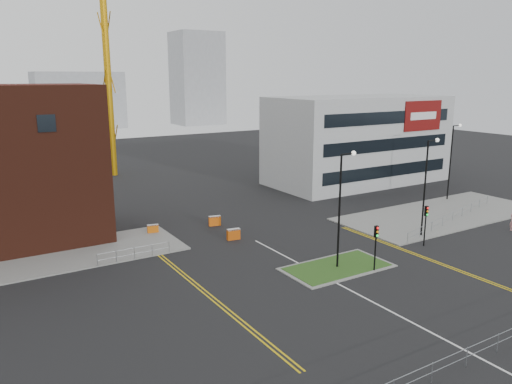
% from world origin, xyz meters
% --- Properties ---
extents(ground, '(200.00, 200.00, 0.00)m').
position_xyz_m(ground, '(0.00, 0.00, 0.00)').
color(ground, black).
rests_on(ground, ground).
extents(pavement_left, '(28.00, 8.00, 0.12)m').
position_xyz_m(pavement_left, '(-20.00, 22.00, 0.06)').
color(pavement_left, slate).
rests_on(pavement_left, ground).
extents(pavement_right, '(24.00, 10.00, 0.12)m').
position_xyz_m(pavement_right, '(22.00, 14.00, 0.06)').
color(pavement_right, slate).
rests_on(pavement_right, ground).
extents(island_kerb, '(8.60, 4.60, 0.08)m').
position_xyz_m(island_kerb, '(2.00, 8.00, 0.04)').
color(island_kerb, slate).
rests_on(island_kerb, ground).
extents(grass_island, '(8.00, 4.00, 0.12)m').
position_xyz_m(grass_island, '(2.00, 8.00, 0.06)').
color(grass_island, '#244E1A').
rests_on(grass_island, ground).
extents(office_block, '(25.00, 12.20, 12.00)m').
position_xyz_m(office_block, '(26.01, 31.97, 6.00)').
color(office_block, '#ABADAF').
rests_on(office_block, ground).
extents(streetlamp_island, '(1.46, 0.36, 9.18)m').
position_xyz_m(streetlamp_island, '(2.22, 8.00, 5.41)').
color(streetlamp_island, black).
rests_on(streetlamp_island, ground).
extents(streetlamp_right_near, '(1.46, 0.36, 9.18)m').
position_xyz_m(streetlamp_right_near, '(14.22, 10.00, 5.41)').
color(streetlamp_right_near, black).
rests_on(streetlamp_right_near, ground).
extents(streetlamp_right_far, '(1.46, 0.36, 9.18)m').
position_xyz_m(streetlamp_right_far, '(28.22, 18.00, 5.41)').
color(streetlamp_right_far, black).
rests_on(streetlamp_right_far, ground).
extents(traffic_light_island, '(0.28, 0.33, 3.65)m').
position_xyz_m(traffic_light_island, '(4.00, 5.98, 2.57)').
color(traffic_light_island, black).
rests_on(traffic_light_island, ground).
extents(traffic_light_right, '(0.28, 0.33, 3.65)m').
position_xyz_m(traffic_light_right, '(12.00, 7.98, 2.57)').
color(traffic_light_right, black).
rests_on(traffic_light_right, ground).
extents(railing_front, '(24.05, 0.05, 1.10)m').
position_xyz_m(railing_front, '(0.00, -6.00, 0.78)').
color(railing_front, gray).
rests_on(railing_front, ground).
extents(railing_left, '(6.05, 0.05, 1.10)m').
position_xyz_m(railing_left, '(-11.00, 18.00, 0.74)').
color(railing_left, gray).
rests_on(railing_left, ground).
extents(railing_right, '(19.05, 5.05, 1.10)m').
position_xyz_m(railing_right, '(20.50, 11.50, 0.78)').
color(railing_right, gray).
rests_on(railing_right, ground).
extents(centre_line, '(0.15, 30.00, 0.01)m').
position_xyz_m(centre_line, '(0.00, 2.00, 0.01)').
color(centre_line, silver).
rests_on(centre_line, ground).
extents(yellow_left_a, '(0.12, 24.00, 0.01)m').
position_xyz_m(yellow_left_a, '(-9.00, 10.00, 0.01)').
color(yellow_left_a, gold).
rests_on(yellow_left_a, ground).
extents(yellow_left_b, '(0.12, 24.00, 0.01)m').
position_xyz_m(yellow_left_b, '(-8.70, 10.00, 0.01)').
color(yellow_left_b, gold).
rests_on(yellow_left_b, ground).
extents(yellow_right_a, '(0.12, 20.00, 0.01)m').
position_xyz_m(yellow_right_a, '(9.50, 6.00, 0.01)').
color(yellow_right_a, gold).
rests_on(yellow_right_a, ground).
extents(yellow_right_b, '(0.12, 20.00, 0.01)m').
position_xyz_m(yellow_right_b, '(9.80, 6.00, 0.01)').
color(yellow_right_b, gold).
rests_on(yellow_right_b, ground).
extents(skyline_b, '(24.00, 12.00, 16.00)m').
position_xyz_m(skyline_b, '(10.00, 130.00, 8.00)').
color(skyline_b, gray).
rests_on(skyline_b, ground).
extents(skyline_c, '(14.00, 12.00, 28.00)m').
position_xyz_m(skyline_c, '(45.00, 125.00, 14.00)').
color(skyline_c, gray).
rests_on(skyline_c, ground).
extents(skyline_d, '(30.00, 12.00, 12.00)m').
position_xyz_m(skyline_d, '(-8.00, 140.00, 6.00)').
color(skyline_d, gray).
rests_on(skyline_d, ground).
extents(pedestrian, '(0.71, 0.61, 1.66)m').
position_xyz_m(pedestrian, '(23.05, 6.67, 0.83)').
color(pedestrian, tan).
rests_on(pedestrian, ground).
extents(barrier_left, '(1.10, 0.56, 0.89)m').
position_xyz_m(barrier_left, '(-7.23, 24.00, 0.48)').
color(barrier_left, '#C95B0B').
rests_on(barrier_left, ground).
extents(barrier_mid, '(1.26, 0.57, 1.03)m').
position_xyz_m(barrier_mid, '(-1.54, 18.39, 0.56)').
color(barrier_mid, '#C34C0A').
rests_on(barrier_mid, ground).
extents(barrier_right, '(1.25, 0.64, 1.00)m').
position_xyz_m(barrier_right, '(-1.00, 23.25, 0.54)').
color(barrier_right, '#DE590C').
rests_on(barrier_right, ground).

